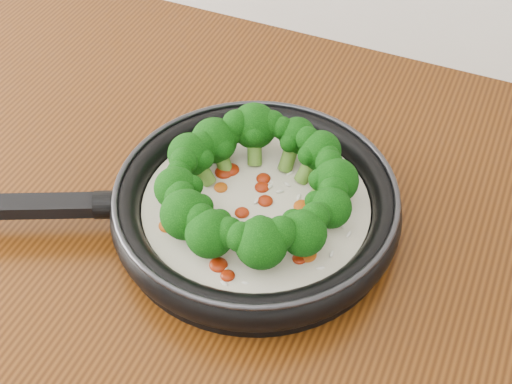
% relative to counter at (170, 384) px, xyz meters
% --- Properties ---
extents(counter, '(1.60, 0.80, 0.90)m').
position_rel_counter_xyz_m(counter, '(0.00, 0.00, 0.00)').
color(counter, '#321605').
rests_on(counter, ground).
extents(skillet, '(0.52, 0.42, 0.10)m').
position_rel_counter_xyz_m(skillet, '(0.15, 0.01, 0.49)').
color(skillet, black).
rests_on(skillet, counter).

